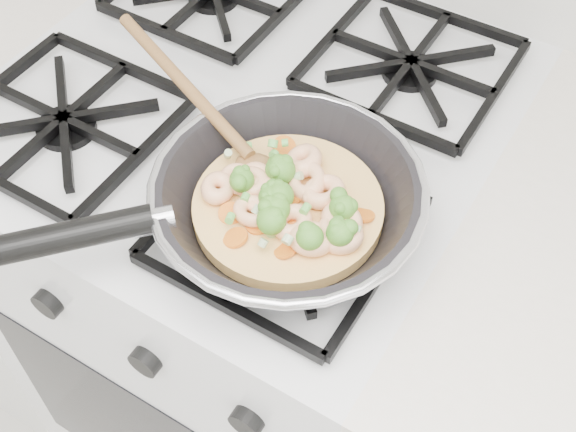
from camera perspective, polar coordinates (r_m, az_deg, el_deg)
The scene contains 2 objects.
stove at distance 1.26m, azimuth -2.45°, elevation -6.16°, with size 0.60×0.60×0.92m.
skillet at distance 0.74m, azimuth -0.43°, elevation 1.15°, with size 0.42×0.37×0.09m.
Camera 1 is at (0.40, 1.15, 1.52)m, focal length 46.56 mm.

